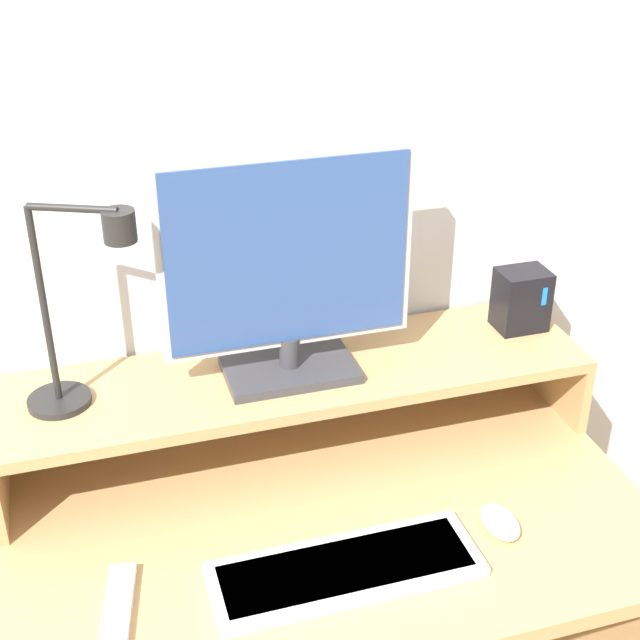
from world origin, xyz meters
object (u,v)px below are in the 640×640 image
at_px(desk_lamp, 80,312).
at_px(monitor, 288,268).
at_px(remote_control, 117,613).
at_px(keyboard, 346,569).
at_px(router_dock, 521,299).
at_px(mouse, 500,522).

bearing_deg(desk_lamp, monitor, 0.72).
distance_m(desk_lamp, remote_control, 0.47).
bearing_deg(desk_lamp, keyboard, -45.37).
bearing_deg(remote_control, desk_lamp, 88.48).
bearing_deg(monitor, keyboard, -91.17).
xyz_separation_m(monitor, keyboard, (-0.01, -0.35, -0.36)).
bearing_deg(desk_lamp, router_dock, 2.78).
bearing_deg(router_dock, remote_control, -156.06).
bearing_deg(keyboard, remote_control, 177.61).
height_order(desk_lamp, router_dock, desk_lamp).
xyz_separation_m(monitor, remote_control, (-0.36, -0.33, -0.36)).
distance_m(mouse, remote_control, 0.63).
relative_size(monitor, keyboard, 1.04).
distance_m(monitor, router_dock, 0.50).
bearing_deg(keyboard, mouse, 5.10).
xyz_separation_m(keyboard, remote_control, (-0.35, 0.01, -0.00)).
height_order(monitor, desk_lamp, monitor).
bearing_deg(desk_lamp, mouse, -27.35).
xyz_separation_m(desk_lamp, mouse, (0.62, -0.32, -0.33)).
distance_m(router_dock, keyboard, 0.65).
xyz_separation_m(router_dock, keyboard, (-0.48, -0.38, -0.21)).
relative_size(monitor, router_dock, 3.64).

